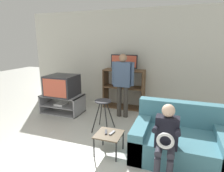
# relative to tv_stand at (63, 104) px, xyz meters

# --- Properties ---
(wall_back) EXTENTS (6.40, 0.06, 2.60)m
(wall_back) POSITION_rel_tv_stand_xyz_m (1.59, 1.14, 1.08)
(wall_back) COLOR beige
(wall_back) RESTS_ON ground_plane
(tv_stand) EXTENTS (1.02, 0.58, 0.45)m
(tv_stand) POSITION_rel_tv_stand_xyz_m (0.00, 0.00, 0.00)
(tv_stand) COLOR #939399
(tv_stand) RESTS_ON ground_plane
(television_main) EXTENTS (0.71, 0.64, 0.51)m
(television_main) POSITION_rel_tv_stand_xyz_m (0.02, -0.00, 0.48)
(television_main) COLOR #2D2D33
(television_main) RESTS_ON tv_stand
(media_shelf) EXTENTS (1.09, 0.40, 1.05)m
(media_shelf) POSITION_rel_tv_stand_xyz_m (1.36, 0.87, 0.31)
(media_shelf) COLOR brown
(media_shelf) RESTS_ON ground_plane
(television_flat) EXTENTS (0.71, 0.20, 0.39)m
(television_flat) POSITION_rel_tv_stand_xyz_m (1.36, 0.88, 1.01)
(television_flat) COLOR black
(television_flat) RESTS_ON media_shelf
(folding_stool) EXTENTS (0.37, 0.42, 0.64)m
(folding_stool) POSITION_rel_tv_stand_xyz_m (1.36, -0.57, 0.28)
(folding_stool) COLOR black
(folding_stool) RESTS_ON ground_plane
(snack_table) EXTENTS (0.41, 0.41, 0.34)m
(snack_table) POSITION_rel_tv_stand_xyz_m (1.75, -1.29, 0.08)
(snack_table) COLOR brown
(snack_table) RESTS_ON ground_plane
(remote_control_black) EXTENTS (0.09, 0.15, 0.02)m
(remote_control_black) POSITION_rel_tv_stand_xyz_m (1.70, -1.27, 0.13)
(remote_control_black) COLOR #232328
(remote_control_black) RESTS_ON snack_table
(remote_control_white) EXTENTS (0.06, 0.15, 0.02)m
(remote_control_white) POSITION_rel_tv_stand_xyz_m (1.80, -1.27, 0.13)
(remote_control_white) COLOR gray
(remote_control_white) RESTS_ON snack_table
(couch) EXTENTS (1.42, 0.98, 0.79)m
(couch) POSITION_rel_tv_stand_xyz_m (2.82, -0.97, 0.04)
(couch) COLOR teal
(couch) RESTS_ON ground_plane
(person_standing_adult) EXTENTS (0.53, 0.20, 1.50)m
(person_standing_adult) POSITION_rel_tv_stand_xyz_m (1.52, 0.24, 0.68)
(person_standing_adult) COLOR #3D3833
(person_standing_adult) RESTS_ON ground_plane
(person_seated_child) EXTENTS (0.33, 0.43, 0.99)m
(person_seated_child) POSITION_rel_tv_stand_xyz_m (2.64, -1.52, 0.35)
(person_seated_child) COLOR #2D2D38
(person_seated_child) RESTS_ON ground_plane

